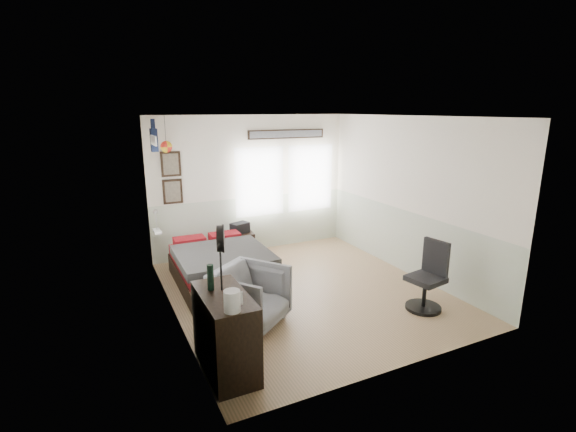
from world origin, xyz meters
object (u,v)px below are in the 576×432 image
object	(u,v)px
bed	(220,267)
nightstand	(240,245)
armchair	(250,296)
dresser	(225,332)
task_chair	(428,282)

from	to	relation	value
bed	nightstand	xyz separation A→B (m)	(0.73, 1.07, -0.05)
armchair	nightstand	distance (m)	2.64
armchair	dresser	bearing A→B (deg)	-163.13
dresser	armchair	world-z (taller)	dresser
armchair	nightstand	xyz separation A→B (m)	(0.75, 2.52, -0.15)
armchair	task_chair	bearing A→B (deg)	-52.89
dresser	armchair	size ratio (longest dim) A/B	1.16
nightstand	dresser	bearing A→B (deg)	-105.87
bed	dresser	world-z (taller)	dresser
dresser	task_chair	bearing A→B (deg)	2.85
armchair	task_chair	xyz separation A→B (m)	(2.44, -0.69, 0.02)
dresser	task_chair	distance (m)	3.05
bed	task_chair	bearing A→B (deg)	-40.61
bed	dresser	bearing A→B (deg)	-104.59
armchair	nightstand	size ratio (longest dim) A/B	1.75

